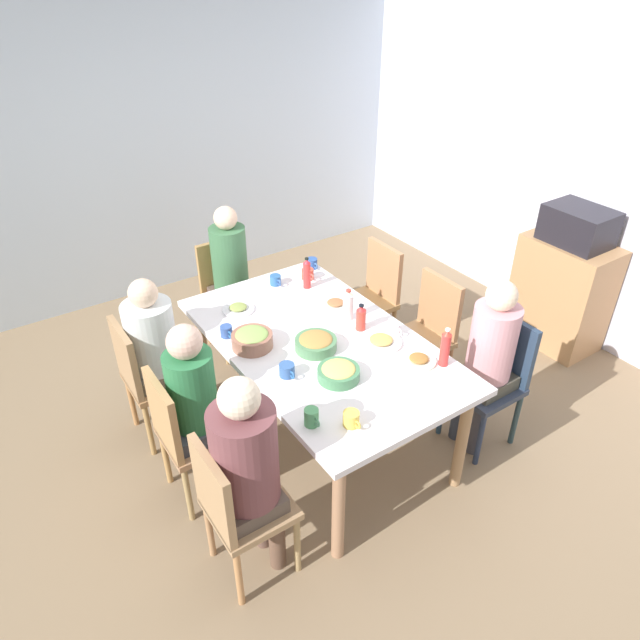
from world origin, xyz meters
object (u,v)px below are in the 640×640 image
cup_1 (312,417)px  bottle_3 (348,305)px  plate_2 (335,304)px  bowl_2 (339,372)px  person_2 (247,463)px  chair_6 (184,431)px  chair_1 (427,329)px  bottle_0 (445,348)px  chair_0 (373,293)px  chair_3 (146,375)px  dining_table (320,351)px  plate_3 (238,309)px  person_3 (155,345)px  cup_5 (276,280)px  cup_2 (312,263)px  bowl_0 (316,343)px  person_4 (489,353)px  plate_0 (381,341)px  side_cabinet (561,293)px  chair_4 (494,374)px  bottle_2 (307,274)px  person_5 (231,270)px  cup_6 (394,328)px  chair_5 (228,290)px  cup_7 (308,274)px  chair_2 (235,506)px  cup_4 (351,419)px  microwave (578,226)px  cup_0 (227,331)px  bottle_1 (361,318)px  bowl_1 (252,339)px  person_6 (196,399)px

cup_1 → bottle_3: size_ratio=0.51×
plate_2 → bowl_2: bowl_2 is taller
person_2 → chair_6: size_ratio=1.40×
chair_1 → bottle_0: (0.60, -0.47, 0.38)m
chair_0 → chair_3: size_ratio=1.00×
person_2 → bottle_3: (-0.73, 1.13, 0.12)m
dining_table → chair_1: 0.95m
plate_3 → cup_1: bearing=-9.3°
person_3 → cup_5: person_3 is taller
cup_1 → cup_2: bearing=146.6°
bottle_3 → bowl_0: bearing=-65.4°
person_4 → plate_2: bearing=-150.0°
plate_0 → side_cabinet: size_ratio=0.29×
chair_4 → bottle_2: 1.43m
person_3 → person_5: person_5 is taller
person_4 → cup_6: (-0.43, -0.41, 0.10)m
cup_1 → chair_5: bearing=166.7°
plate_0 → cup_7: cup_7 is taller
cup_7 → chair_6: bearing=-61.5°
chair_1 → person_3: size_ratio=0.76×
chair_5 → plate_2: bearing=16.9°
chair_5 → chair_1: bearing=35.2°
chair_2 → plate_0: chair_2 is taller
cup_1 → cup_4: size_ratio=0.92×
bowl_2 → bottle_0: size_ratio=0.96×
chair_5 → bottle_2: 0.86m
chair_3 → person_5: size_ratio=0.72×
cup_1 → cup_5: cup_1 is taller
dining_table → chair_5: chair_5 is taller
bottle_0 → cup_7: bearing=-176.1°
bowl_2 → chair_2: bearing=-72.2°
chair_3 → bottle_3: bearing=67.0°
chair_2 → cup_4: (0.09, 0.64, 0.31)m
chair_5 → bottle_3: bottle_3 is taller
chair_3 → plate_3: 0.73m
person_5 → cup_1: person_5 is taller
microwave → plate_2: bearing=-102.5°
person_5 → plate_3: person_5 is taller
cup_0 → cup_1: 0.96m
cup_1 → bowl_2: bearing=124.8°
dining_table → person_2: 1.05m
bottle_2 → bottle_1: bearing=-0.8°
chair_3 → dining_table: bearing=56.1°
chair_5 → cup_6: bearing=15.8°
chair_4 → cup_5: 1.63m
cup_0 → bottle_1: size_ratio=0.61×
chair_3 → bowl_1: size_ratio=3.60×
person_6 → cup_2: 1.56m
chair_1 → microwave: bearing=83.6°
bottle_1 → microwave: (0.11, 1.98, 0.18)m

